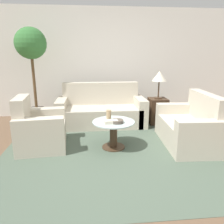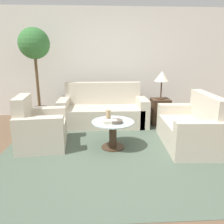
{
  "view_description": "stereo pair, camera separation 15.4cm",
  "coord_description": "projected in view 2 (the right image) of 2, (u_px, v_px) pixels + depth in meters",
  "views": [
    {
      "loc": [
        -0.5,
        -2.68,
        1.52
      ],
      "look_at": [
        -0.14,
        0.93,
        0.55
      ],
      "focal_mm": 35.0,
      "sensor_mm": 36.0,
      "label": 1
    },
    {
      "loc": [
        -0.35,
        -2.69,
        1.52
      ],
      "look_at": [
        -0.14,
        0.93,
        0.55
      ],
      "focal_mm": 35.0,
      "sensor_mm": 36.0,
      "label": 2
    }
  ],
  "objects": [
    {
      "name": "potted_plant",
      "position": [
        35.0,
        53.0,
        4.6
      ],
      "size": [
        0.65,
        0.65,
        2.05
      ],
      "color": "#3D3833",
      "rests_on": "ground_plane"
    },
    {
      "name": "wall_back",
      "position": [
        113.0,
        63.0,
        5.43
      ],
      "size": [
        10.0,
        0.06,
        2.6
      ],
      "color": "white",
      "rests_on": "ground_plane"
    },
    {
      "name": "rug",
      "position": [
        113.0,
        147.0,
        3.66
      ],
      "size": [
        3.53,
        3.42,
        0.01
      ],
      "color": "#4C5B4C",
      "rests_on": "ground_plane"
    },
    {
      "name": "coffee_table",
      "position": [
        113.0,
        131.0,
        3.58
      ],
      "size": [
        0.69,
        0.69,
        0.46
      ],
      "color": "#422D1E",
      "rests_on": "ground_plane"
    },
    {
      "name": "ground_plane",
      "position": [
        126.0,
        168.0,
        3.01
      ],
      "size": [
        14.0,
        14.0,
        0.0
      ],
      "primitive_type": "plane",
      "color": "brown"
    },
    {
      "name": "table_lamp",
      "position": [
        162.0,
        77.0,
        4.64
      ],
      "size": [
        0.32,
        0.32,
        0.6
      ],
      "color": "#422D1E",
      "rests_on": "side_table"
    },
    {
      "name": "vase",
      "position": [
        108.0,
        115.0,
        3.57
      ],
      "size": [
        0.08,
        0.08,
        0.18
      ],
      "color": "tan",
      "rests_on": "coffee_table"
    },
    {
      "name": "book_stack",
      "position": [
        110.0,
        122.0,
        3.43
      ],
      "size": [
        0.22,
        0.14,
        0.05
      ],
      "rotation": [
        0.0,
        0.0,
        0.1
      ],
      "color": "beige",
      "rests_on": "coffee_table"
    },
    {
      "name": "armchair",
      "position": [
        39.0,
        130.0,
        3.64
      ],
      "size": [
        0.82,
        0.89,
        0.87
      ],
      "rotation": [
        0.0,
        0.0,
        1.66
      ],
      "color": "beige",
      "rests_on": "ground_plane"
    },
    {
      "name": "side_table",
      "position": [
        160.0,
        111.0,
        4.84
      ],
      "size": [
        0.38,
        0.38,
        0.57
      ],
      "color": "#422D1E",
      "rests_on": "ground_plane"
    },
    {
      "name": "loveseat",
      "position": [
        192.0,
        129.0,
        3.68
      ],
      "size": [
        0.84,
        1.34,
        0.89
      ],
      "rotation": [
        0.0,
        0.0,
        -1.62
      ],
      "color": "beige",
      "rests_on": "ground_plane"
    },
    {
      "name": "sofa_main",
      "position": [
        103.0,
        111.0,
        4.82
      ],
      "size": [
        1.88,
        0.81,
        0.9
      ],
      "color": "beige",
      "rests_on": "ground_plane"
    },
    {
      "name": "bowl",
      "position": [
        116.0,
        121.0,
        3.45
      ],
      "size": [
        0.2,
        0.2,
        0.05
      ],
      "color": "brown",
      "rests_on": "coffee_table"
    }
  ]
}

